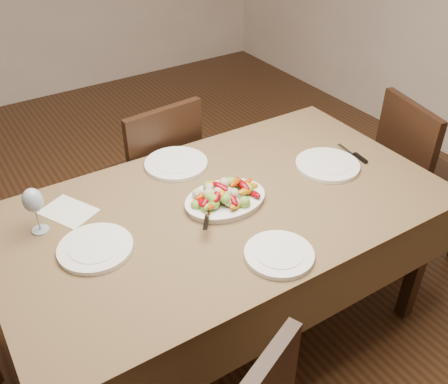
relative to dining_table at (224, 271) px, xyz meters
The scene contains 14 objects.
floor 0.46m from the dining_table, 121.69° to the left, with size 6.00×6.00×0.00m, color #382111.
dining_table is the anchor object (origin of this frame).
chair_far 0.77m from the dining_table, 89.22° to the left, with size 0.42×0.42×0.95m, color black, non-canonical shape.
chair_right 1.26m from the dining_table, ahead, with size 0.42×0.42×0.95m, color black, non-canonical shape.
serving_platter 0.39m from the dining_table, 18.02° to the left, with size 0.34×0.25×0.02m, color white.
roasted_vegetables 0.45m from the dining_table, 18.02° to the left, with size 0.28×0.19×0.09m, color #770209, non-canonical shape.
serving_spoon 0.43m from the dining_table, 149.36° to the right, with size 0.28×0.06×0.03m, color #9EA0A8, non-canonical shape.
plate_left 0.67m from the dining_table, behind, with size 0.27×0.27×0.02m, color white.
plate_right 0.68m from the dining_table, ahead, with size 0.29×0.29×0.02m, color white.
plate_far 0.54m from the dining_table, 93.25° to the left, with size 0.29×0.29×0.02m, color white.
plate_near 0.54m from the dining_table, 90.96° to the right, with size 0.25×0.25×0.02m, color white.
wine_glass 0.87m from the dining_table, 160.40° to the left, with size 0.08×0.08×0.20m, color #8C99A5, non-canonical shape.
menu_card 0.74m from the dining_table, 151.49° to the left, with size 0.15×0.21×0.00m, color silver.
table_knife 0.82m from the dining_table, ahead, with size 0.02×0.20×0.01m, color #9EA0A8, non-canonical shape.
Camera 1 is at (-0.76, -1.61, 1.98)m, focal length 40.00 mm.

